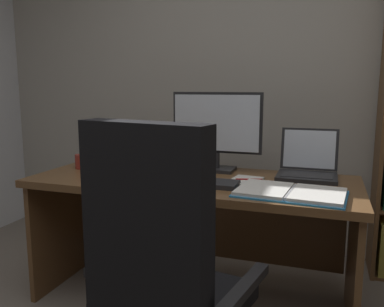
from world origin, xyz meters
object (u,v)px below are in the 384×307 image
object	(u,v)px
laptop	(308,167)
notepad	(245,181)
desk	(197,208)
coffee_mug	(82,161)
computer_mouse	(144,177)
open_binder	(290,192)
keyboard	(197,182)
office_chair	(164,291)
pen	(249,179)
reading_stand_with_book	(151,154)
monitor	(216,131)

from	to	relation	value
laptop	notepad	distance (m)	0.38
desk	coffee_mug	distance (m)	0.77
laptop	computer_mouse	world-z (taller)	laptop
desk	open_binder	size ratio (longest dim) A/B	3.38
desk	coffee_mug	xyz separation A→B (m)	(-0.73, -0.05, 0.23)
keyboard	office_chair	bearing A→B (deg)	-83.11
laptop	open_binder	xyz separation A→B (m)	(-0.05, -0.42, -0.04)
pen	coffee_mug	bearing A→B (deg)	179.14
keyboard	reading_stand_with_book	world-z (taller)	reading_stand_with_book
monitor	open_binder	size ratio (longest dim) A/B	1.03
office_chair	computer_mouse	distance (m)	0.79
desk	office_chair	bearing A→B (deg)	-80.05
monitor	open_binder	bearing A→B (deg)	-41.18
desk	coffee_mug	size ratio (longest dim) A/B	20.27
open_binder	coffee_mug	world-z (taller)	coffee_mug
office_chair	laptop	size ratio (longest dim) A/B	3.48
computer_mouse	office_chair	bearing A→B (deg)	-59.33
coffee_mug	pen	bearing A→B (deg)	-0.86
office_chair	coffee_mug	distance (m)	1.22
desk	monitor	bearing A→B (deg)	65.57
notepad	pen	bearing A→B (deg)	0.00
monitor	reading_stand_with_book	distance (m)	0.48
keyboard	coffee_mug	xyz separation A→B (m)	(-0.80, 0.16, 0.03)
desk	reading_stand_with_book	distance (m)	0.50
desk	computer_mouse	world-z (taller)	computer_mouse
desk	pen	distance (m)	0.38
office_chair	open_binder	distance (m)	0.75
open_binder	pen	distance (m)	0.30
laptop	reading_stand_with_book	distance (m)	0.97
pen	open_binder	bearing A→B (deg)	-40.06
pen	coffee_mug	xyz separation A→B (m)	(-1.04, 0.02, 0.03)
monitor	desk	bearing A→B (deg)	-114.43
coffee_mug	desk	bearing A→B (deg)	3.65
monitor	open_binder	world-z (taller)	monitor
laptop	keyboard	distance (m)	0.64
keyboard	notepad	xyz separation A→B (m)	(0.22, 0.14, -0.01)
computer_mouse	monitor	bearing A→B (deg)	50.39
office_chair	coffee_mug	size ratio (longest dim) A/B	12.68
monitor	laptop	bearing A→B (deg)	0.63
laptop	notepad	xyz separation A→B (m)	(-0.31, -0.22, -0.05)
reading_stand_with_book	open_binder	size ratio (longest dim) A/B	0.59
keyboard	open_binder	world-z (taller)	same
keyboard	computer_mouse	bearing A→B (deg)	180.00
laptop	computer_mouse	bearing A→B (deg)	-155.96
pen	laptop	bearing A→B (deg)	38.09
desk	laptop	world-z (taller)	laptop
computer_mouse	coffee_mug	size ratio (longest dim) A/B	1.19
reading_stand_with_book	pen	xyz separation A→B (m)	(0.68, -0.26, -0.06)
notepad	pen	distance (m)	0.02
notepad	pen	xyz separation A→B (m)	(0.02, 0.00, 0.01)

